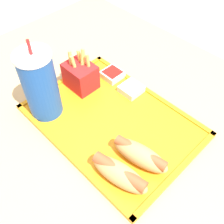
% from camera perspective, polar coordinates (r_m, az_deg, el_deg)
% --- Properties ---
extents(ground_plane, '(8.00, 8.00, 0.00)m').
position_cam_1_polar(ground_plane, '(1.30, 0.03, -21.08)').
color(ground_plane, '#ADA393').
extents(dining_table, '(1.08, 0.84, 0.70)m').
position_cam_1_polar(dining_table, '(0.98, 0.03, -14.18)').
color(dining_table, tan).
rests_on(dining_table, ground_plane).
extents(food_tray, '(0.42, 0.30, 0.01)m').
position_cam_1_polar(food_tray, '(0.66, 0.00, -1.95)').
color(food_tray, orange).
rests_on(food_tray, dining_table).
extents(soda_cup, '(0.08, 0.08, 0.21)m').
position_cam_1_polar(soda_cup, '(0.64, -15.36, 5.69)').
color(soda_cup, '#194CA5').
rests_on(soda_cup, food_tray).
extents(hot_dog_far, '(0.14, 0.07, 0.05)m').
position_cam_1_polar(hot_dog_far, '(0.55, 1.63, -13.23)').
color(hot_dog_far, tan).
rests_on(hot_dog_far, food_tray).
extents(hot_dog_near, '(0.14, 0.07, 0.05)m').
position_cam_1_polar(hot_dog_near, '(0.57, 6.15, -9.22)').
color(hot_dog_near, tan).
rests_on(hot_dog_near, food_tray).
extents(fries_carton, '(0.08, 0.07, 0.12)m').
position_cam_1_polar(fries_carton, '(0.72, -6.86, 7.99)').
color(fries_carton, red).
rests_on(fries_carton, food_tray).
extents(sauce_cup_mayo, '(0.06, 0.06, 0.02)m').
position_cam_1_polar(sauce_cup_mayo, '(0.72, 4.21, 5.07)').
color(sauce_cup_mayo, silver).
rests_on(sauce_cup_mayo, food_tray).
extents(sauce_cup_ketchup, '(0.06, 0.06, 0.02)m').
position_cam_1_polar(sauce_cup_ketchup, '(0.76, 0.08, 8.25)').
color(sauce_cup_ketchup, silver).
rests_on(sauce_cup_ketchup, food_tray).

